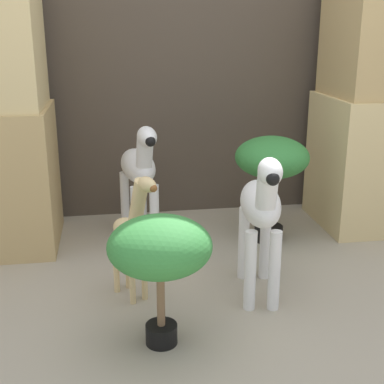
{
  "coord_description": "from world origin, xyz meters",
  "views": [
    {
      "loc": [
        -0.48,
        -1.68,
        1.21
      ],
      "look_at": [
        -0.08,
        0.87,
        0.39
      ],
      "focal_mm": 50.0,
      "sensor_mm": 36.0,
      "label": 1
    }
  ],
  "objects_px": {
    "potted_palm_front": "(272,162)",
    "potted_palm_back": "(160,250)",
    "zebra_left": "(139,171)",
    "giraffe_figurine": "(132,228)",
    "zebra_right": "(261,210)"
  },
  "relations": [
    {
      "from": "giraffe_figurine",
      "to": "potted_palm_front",
      "type": "distance_m",
      "value": 0.99
    },
    {
      "from": "zebra_left",
      "to": "giraffe_figurine",
      "type": "relative_size",
      "value": 1.17
    },
    {
      "from": "zebra_left",
      "to": "potted_palm_back",
      "type": "height_order",
      "value": "zebra_left"
    },
    {
      "from": "zebra_right",
      "to": "potted_palm_back",
      "type": "distance_m",
      "value": 0.57
    },
    {
      "from": "potted_palm_front",
      "to": "potted_palm_back",
      "type": "bearing_deg",
      "value": -127.35
    },
    {
      "from": "giraffe_figurine",
      "to": "potted_palm_back",
      "type": "bearing_deg",
      "value": -77.38
    },
    {
      "from": "zebra_right",
      "to": "zebra_left",
      "type": "distance_m",
      "value": 0.88
    },
    {
      "from": "zebra_right",
      "to": "potted_palm_back",
      "type": "xyz_separation_m",
      "value": [
        -0.48,
        -0.31,
        -0.02
      ]
    },
    {
      "from": "potted_palm_front",
      "to": "potted_palm_back",
      "type": "xyz_separation_m",
      "value": [
        -0.72,
        -0.95,
        -0.07
      ]
    },
    {
      "from": "zebra_left",
      "to": "potted_palm_front",
      "type": "relative_size",
      "value": 1.16
    },
    {
      "from": "potted_palm_front",
      "to": "zebra_left",
      "type": "bearing_deg",
      "value": 172.03
    },
    {
      "from": "zebra_right",
      "to": "potted_palm_front",
      "type": "height_order",
      "value": "zebra_right"
    },
    {
      "from": "potted_palm_back",
      "to": "potted_palm_front",
      "type": "bearing_deg",
      "value": 52.65
    },
    {
      "from": "giraffe_figurine",
      "to": "potted_palm_back",
      "type": "relative_size",
      "value": 1.16
    },
    {
      "from": "zebra_right",
      "to": "zebra_left",
      "type": "xyz_separation_m",
      "value": [
        -0.49,
        0.74,
        0.0
      ]
    }
  ]
}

